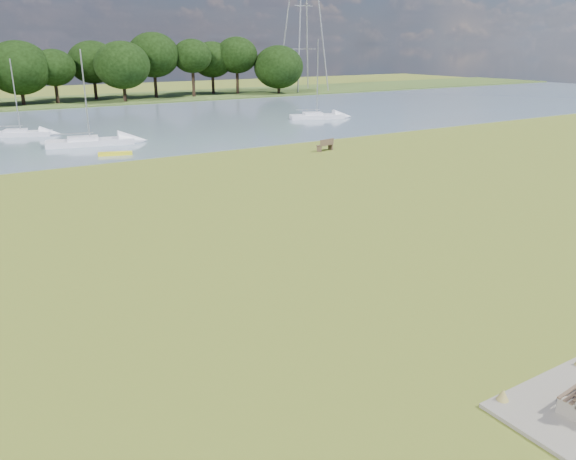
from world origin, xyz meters
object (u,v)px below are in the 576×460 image
sailboat_3 (316,115)px  sailboat_5 (89,140)px  riverbank_bench (326,145)px  sailboat_2 (20,132)px  kayak (115,154)px

sailboat_3 → sailboat_5: sailboat_3 is taller
riverbank_bench → sailboat_3: bearing=45.3°
sailboat_2 → sailboat_3: size_ratio=0.79×
kayak → sailboat_3: 28.57m
sailboat_3 → riverbank_bench: bearing=-102.3°
kayak → sailboat_5: 5.95m
kayak → sailboat_3: size_ratio=0.29×
kayak → sailboat_2: sailboat_2 is taller
riverbank_bench → sailboat_2: 29.65m
riverbank_bench → sailboat_5: sailboat_5 is taller
riverbank_bench → kayak: bearing=143.3°
sailboat_5 → sailboat_2: bearing=128.1°
riverbank_bench → sailboat_5: 20.51m
sailboat_2 → sailboat_5: sailboat_5 is taller
riverbank_bench → sailboat_2: (-20.24, 21.67, -0.05)m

